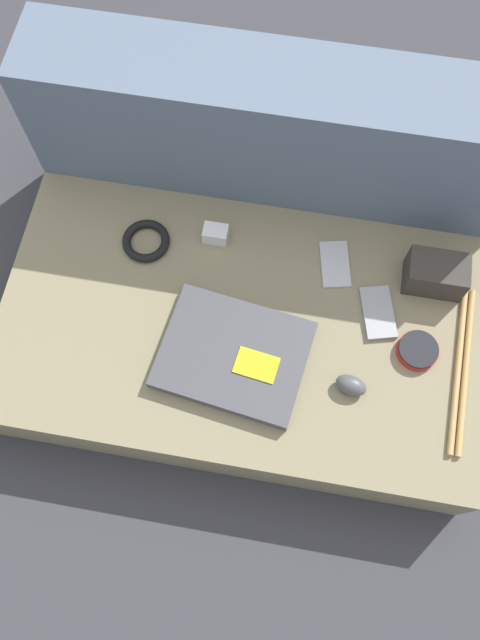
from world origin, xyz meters
The scene contains 12 objects.
ground_plane centered at (0.00, 0.00, 0.00)m, with size 8.00×8.00×0.00m, color #38383D.
couch_seat centered at (0.00, 0.00, 0.08)m, with size 1.08×0.62×0.16m.
couch_backrest centered at (0.00, 0.41, 0.24)m, with size 1.08×0.20×0.48m.
laptop centered at (0.00, -0.08, 0.17)m, with size 0.34×0.28×0.03m.
computer_mouse centered at (0.26, -0.11, 0.18)m, with size 0.07×0.06×0.04m.
speaker_puck centered at (0.39, 0.00, 0.17)m, with size 0.09×0.09×0.02m.
phone_silver centered at (0.19, 0.18, 0.16)m, with size 0.09×0.13×0.01m.
phone_black centered at (0.30, 0.08, 0.16)m, with size 0.10×0.14×0.01m.
camera_pouch centered at (0.41, 0.17, 0.20)m, with size 0.13×0.08×0.08m.
charger_brick centered at (-0.09, 0.20, 0.18)m, with size 0.06×0.04×0.04m.
cable_coil centered at (-0.25, 0.16, 0.17)m, with size 0.11×0.11×0.02m.
drumstick_pair centered at (0.49, -0.02, 0.17)m, with size 0.05×0.38×0.01m.
Camera 1 is at (0.08, -0.49, 1.45)m, focal length 35.00 mm.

